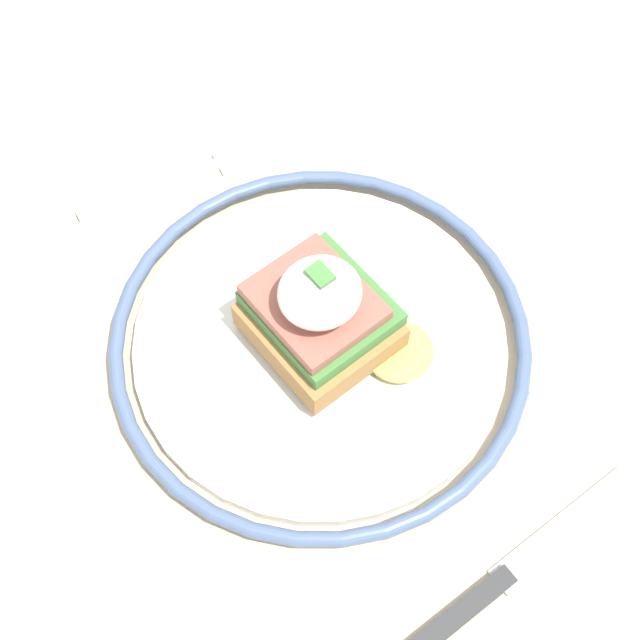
# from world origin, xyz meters

# --- Properties ---
(ground_plane) EXTENTS (6.00, 6.00, 0.00)m
(ground_plane) POSITION_xyz_m (0.00, 0.00, 0.00)
(ground_plane) COLOR #B2ADA3
(dining_table) EXTENTS (0.85, 0.75, 0.76)m
(dining_table) POSITION_xyz_m (0.00, 0.00, 0.62)
(dining_table) COLOR #C6B28E
(dining_table) RESTS_ON ground_plane
(plate) EXTENTS (0.28, 0.28, 0.02)m
(plate) POSITION_xyz_m (-0.03, 0.03, 0.76)
(plate) COLOR silver
(plate) RESTS_ON dining_table
(sandwich) EXTENTS (0.11, 0.09, 0.08)m
(sandwich) POSITION_xyz_m (-0.03, 0.03, 0.80)
(sandwich) COLOR #9E703D
(sandwich) RESTS_ON plate
(fork) EXTENTS (0.05, 0.15, 0.00)m
(fork) POSITION_xyz_m (-0.20, 0.04, 0.76)
(fork) COLOR silver
(fork) RESTS_ON dining_table
(knife) EXTENTS (0.02, 0.18, 0.01)m
(knife) POSITION_xyz_m (0.16, 0.02, 0.76)
(knife) COLOR #2D2D2D
(knife) RESTS_ON dining_table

